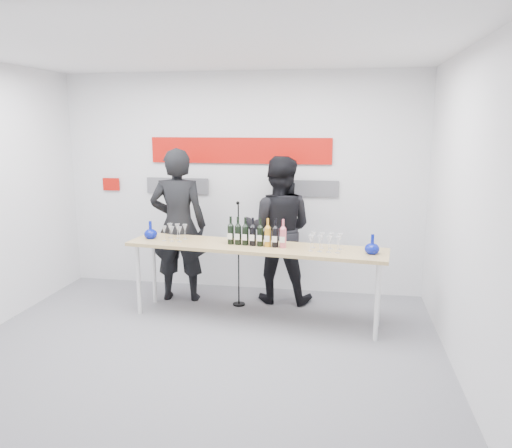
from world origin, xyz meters
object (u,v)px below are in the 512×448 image
object	(u,v)px
tasting_table	(255,251)
mic_stand	(239,274)
presenter_right	(278,230)
presenter_left	(178,225)

from	to	relation	value
tasting_table	mic_stand	xyz separation A→B (m)	(-0.29, 0.45, -0.43)
presenter_right	mic_stand	size ratio (longest dim) A/B	1.40
presenter_left	presenter_right	xyz separation A→B (m)	(1.29, 0.18, -0.05)
tasting_table	presenter_left	world-z (taller)	presenter_left
presenter_left	tasting_table	bearing A→B (deg)	147.10
presenter_left	mic_stand	bearing A→B (deg)	166.39
mic_stand	tasting_table	bearing A→B (deg)	-43.03
tasting_table	presenter_right	size ratio (longest dim) A/B	1.62
presenter_left	presenter_right	distance (m)	1.31
tasting_table	presenter_left	bearing A→B (deg)	159.92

